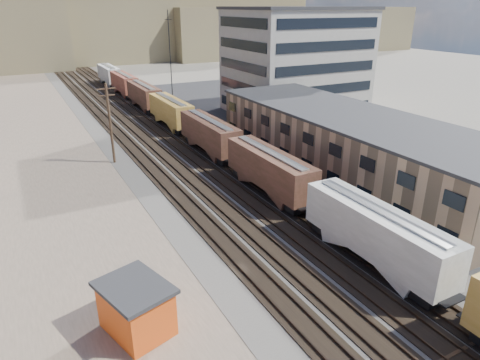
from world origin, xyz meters
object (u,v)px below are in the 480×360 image
utility_pole_north (110,122)px  parked_car_blue (336,135)px  freight_train (188,121)px  maintenance_shed (136,308)px

utility_pole_north → parked_car_blue: utility_pole_north is taller
freight_train → utility_pole_north: (-12.30, -5.30, 2.50)m
freight_train → maintenance_shed: freight_train is taller
freight_train → parked_car_blue: 22.10m
utility_pole_north → maintenance_shed: utility_pole_north is taller
freight_train → maintenance_shed: size_ratio=22.61×
utility_pole_north → maintenance_shed: size_ratio=1.89×
utility_pole_north → maintenance_shed: 32.13m
freight_train → maintenance_shed: (-18.05, -36.71, -1.11)m
freight_train → utility_pole_north: utility_pole_north is taller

